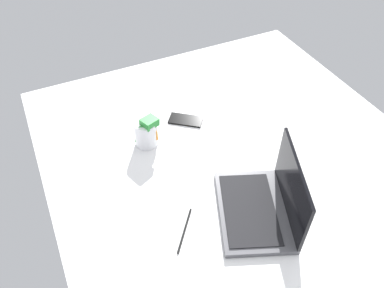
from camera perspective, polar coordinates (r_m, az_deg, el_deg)
name	(u,v)px	position (r cm, az deg, el deg)	size (l,w,h in cm)	color
bed_mattress	(253,197)	(147.80, 9.10, -7.79)	(180.00, 140.00, 18.00)	white
laptop	(264,204)	(129.60, 10.63, -8.75)	(39.20, 33.65, 23.00)	#4C4C51
snack_cup	(147,132)	(149.14, -6.79, 1.77)	(9.32, 10.06, 13.35)	silver
cell_phone	(186,120)	(161.91, -0.95, 3.59)	(6.80, 14.00, 0.80)	black
charger_cable	(185,230)	(126.66, -1.11, -12.71)	(17.00, 0.60, 0.60)	black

